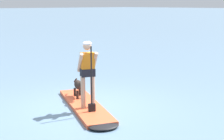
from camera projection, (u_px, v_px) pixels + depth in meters
ground_plane at (85, 107)px, 8.91m from camera, size 400.00×400.00×0.00m
paddleboard at (87, 108)px, 8.69m from camera, size 3.50×2.03×0.10m
person_paddler at (88, 70)px, 8.37m from camera, size 0.68×0.60×1.74m
dog at (79, 86)px, 9.42m from camera, size 0.95×0.46×0.53m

